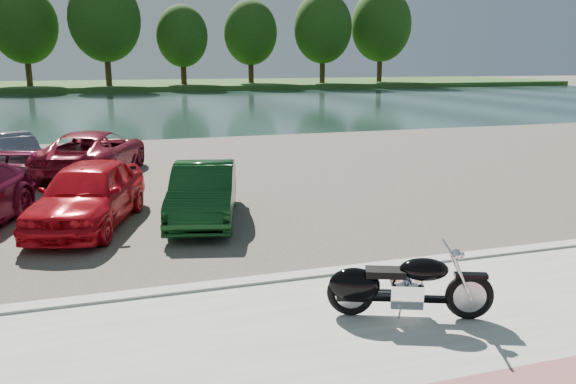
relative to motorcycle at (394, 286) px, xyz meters
name	(u,v)px	position (x,y,z in m)	size (l,w,h in m)	color
ground	(339,337)	(-0.90, -0.17, -0.56)	(200.00, 200.00, 0.00)	#595447
promenade	(371,372)	(-0.90, -1.17, -0.51)	(60.00, 6.00, 0.10)	#A3A099
kerb	(294,278)	(-0.90, 1.83, -0.49)	(60.00, 0.30, 0.14)	#A3A099
parking_lot	(208,177)	(-0.90, 10.83, -0.54)	(60.00, 18.00, 0.04)	#474039
river	(149,106)	(-0.90, 39.83, -0.56)	(120.00, 40.00, 0.00)	#1B312C
far_bank	(133,85)	(-0.90, 71.83, -0.26)	(120.00, 24.00, 0.60)	#2A4B1B
far_trees	(168,27)	(3.46, 65.62, 6.93)	(70.25, 10.68, 12.52)	#342412
motorcycle	(394,286)	(0.00, 0.00, 0.00)	(2.23, 1.11, 1.05)	black
car_4	(88,194)	(-4.27, 6.21, 0.21)	(1.72, 4.27, 1.46)	red
car_5	(204,193)	(-1.76, 5.91, 0.13)	(1.38, 3.95, 1.30)	#0F3816
car_9	(3,154)	(-7.05, 12.76, 0.18)	(1.49, 4.28, 1.41)	#575A68
car_10	(93,153)	(-4.32, 12.18, 0.20)	(2.38, 5.17, 1.44)	maroon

